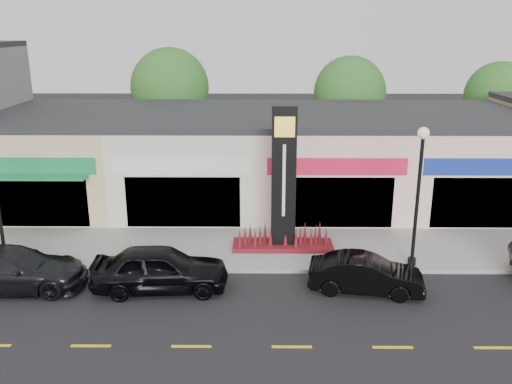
% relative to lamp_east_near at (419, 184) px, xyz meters
% --- Properties ---
extents(ground, '(120.00, 120.00, 0.00)m').
position_rel_lamp_east_near_xyz_m(ground, '(-8.00, -2.50, -3.48)').
color(ground, black).
rests_on(ground, ground).
extents(sidewalk, '(52.00, 4.30, 0.15)m').
position_rel_lamp_east_near_xyz_m(sidewalk, '(-8.00, 1.85, -3.40)').
color(sidewalk, gray).
rests_on(sidewalk, ground).
extents(curb, '(52.00, 0.20, 0.15)m').
position_rel_lamp_east_near_xyz_m(curb, '(-8.00, -0.40, -3.40)').
color(curb, gray).
rests_on(curb, ground).
extents(shop_beige, '(7.00, 10.85, 4.80)m').
position_rel_lamp_east_near_xyz_m(shop_beige, '(-16.50, 8.96, -1.08)').
color(shop_beige, tan).
rests_on(shop_beige, ground).
extents(shop_cream, '(7.00, 10.01, 4.80)m').
position_rel_lamp_east_near_xyz_m(shop_cream, '(-9.50, 8.97, -1.08)').
color(shop_cream, beige).
rests_on(shop_cream, ground).
extents(shop_pink_w, '(7.00, 10.01, 4.80)m').
position_rel_lamp_east_near_xyz_m(shop_pink_w, '(-2.50, 8.97, -1.08)').
color(shop_pink_w, beige).
rests_on(shop_pink_w, ground).
extents(shop_pink_e, '(7.00, 10.01, 4.80)m').
position_rel_lamp_east_near_xyz_m(shop_pink_e, '(4.50, 8.97, -1.08)').
color(shop_pink_e, beige).
rests_on(shop_pink_e, ground).
extents(tree_rear_west, '(5.20, 5.20, 7.83)m').
position_rel_lamp_east_near_xyz_m(tree_rear_west, '(-12.00, 17.00, 1.74)').
color(tree_rear_west, '#382619').
rests_on(tree_rear_west, ground).
extents(tree_rear_mid, '(4.80, 4.80, 7.29)m').
position_rel_lamp_east_near_xyz_m(tree_rear_mid, '(0.00, 17.00, 1.41)').
color(tree_rear_mid, '#382619').
rests_on(tree_rear_mid, ground).
extents(tree_rear_east, '(4.60, 4.60, 6.94)m').
position_rel_lamp_east_near_xyz_m(tree_rear_east, '(10.00, 17.00, 1.15)').
color(tree_rear_east, '#382619').
rests_on(tree_rear_east, ground).
extents(lamp_east_near, '(0.44, 0.44, 5.47)m').
position_rel_lamp_east_near_xyz_m(lamp_east_near, '(0.00, 0.00, 0.00)').
color(lamp_east_near, black).
rests_on(lamp_east_near, sidewalk).
extents(pylon_sign, '(4.20, 1.30, 6.00)m').
position_rel_lamp_east_near_xyz_m(pylon_sign, '(-5.00, 1.70, -1.20)').
color(pylon_sign, '#510F0D').
rests_on(pylon_sign, sidewalk).
extents(car_dark_sedan, '(2.39, 5.41, 1.54)m').
position_rel_lamp_east_near_xyz_m(car_dark_sedan, '(-14.91, -1.84, -2.70)').
color(car_dark_sedan, black).
rests_on(car_dark_sedan, ground).
extents(car_black_sedan, '(2.20, 4.93, 1.65)m').
position_rel_lamp_east_near_xyz_m(car_black_sedan, '(-9.54, -1.85, -2.65)').
color(car_black_sedan, black).
rests_on(car_black_sedan, ground).
extents(car_black_conv, '(2.07, 4.23, 1.33)m').
position_rel_lamp_east_near_xyz_m(car_black_conv, '(-2.17, -1.94, -2.81)').
color(car_black_conv, black).
rests_on(car_black_conv, ground).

